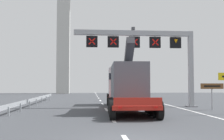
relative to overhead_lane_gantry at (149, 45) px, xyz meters
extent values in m
cube|color=silver|center=(-4.06, -8.38, -5.60)|extent=(0.20, 2.60, 0.01)
cube|color=silver|center=(-4.06, -2.21, -5.60)|extent=(0.20, 2.60, 0.01)
cube|color=silver|center=(-4.06, 3.95, -5.60)|extent=(0.20, 2.60, 0.01)
cube|color=silver|center=(-4.06, 10.11, -5.60)|extent=(0.20, 2.60, 0.01)
cube|color=silver|center=(-4.06, 16.28, -5.60)|extent=(0.20, 2.60, 0.01)
cube|color=silver|center=(-4.06, 22.44, -5.60)|extent=(0.20, 2.60, 0.01)
cube|color=silver|center=(-4.06, 28.61, -5.60)|extent=(0.20, 2.60, 0.01)
cube|color=silver|center=(-4.06, 34.77, -5.60)|extent=(0.20, 2.60, 0.01)
cube|color=silver|center=(-4.06, 40.93, -5.60)|extent=(0.20, 2.60, 0.01)
cube|color=silver|center=(-4.06, 47.10, -5.60)|extent=(0.20, 2.60, 0.01)
cube|color=silver|center=(2.35, -2.71, -5.60)|extent=(0.20, 63.00, 0.01)
cube|color=#9EA0A5|center=(3.88, 0.00, -2.13)|extent=(0.40, 0.40, 6.95)
cube|color=slate|center=(3.88, 0.00, -5.57)|extent=(0.90, 0.90, 0.08)
cube|color=#9EA0A5|center=(-1.38, 0.00, 1.10)|extent=(10.92, 0.44, 0.44)
cube|color=#4C4C51|center=(-1.48, 0.00, 1.50)|extent=(0.28, 0.40, 0.28)
cube|color=black|center=(2.46, 0.00, 0.27)|extent=(1.01, 0.24, 1.01)
cube|color=#9EA0A5|center=(2.46, 0.00, 0.83)|extent=(0.08, 0.08, 0.16)
cone|color=orange|center=(2.46, -0.13, 0.38)|extent=(0.36, 0.36, 0.35)
cube|color=black|center=(0.54, 0.00, 0.27)|extent=(1.01, 0.24, 1.01)
cube|color=#9EA0A5|center=(0.54, 0.00, 0.83)|extent=(0.08, 0.08, 0.16)
cube|color=red|center=(0.54, -0.13, 0.27)|extent=(0.61, 0.02, 0.61)
cube|color=red|center=(0.54, -0.13, 0.27)|extent=(0.61, 0.02, 0.61)
cube|color=black|center=(-1.38, 0.00, 0.27)|extent=(1.01, 0.24, 1.01)
cube|color=#9EA0A5|center=(-1.38, 0.00, 0.83)|extent=(0.08, 0.08, 0.16)
cube|color=red|center=(-1.38, -0.13, 0.27)|extent=(0.61, 0.02, 0.61)
cube|color=red|center=(-1.38, -0.13, 0.27)|extent=(0.61, 0.02, 0.61)
cube|color=black|center=(-3.30, 0.00, 0.27)|extent=(1.01, 0.24, 1.01)
cube|color=#9EA0A5|center=(-3.30, 0.00, 0.83)|extent=(0.08, 0.08, 0.16)
cube|color=red|center=(-3.30, -0.13, 0.27)|extent=(0.61, 0.02, 0.61)
cube|color=red|center=(-3.30, -0.13, 0.27)|extent=(0.61, 0.02, 0.61)
cube|color=black|center=(-5.22, 0.00, 0.27)|extent=(1.01, 0.24, 1.01)
cube|color=#9EA0A5|center=(-5.22, 0.00, 0.83)|extent=(0.08, 0.08, 0.16)
cube|color=red|center=(-5.22, -0.13, 0.27)|extent=(0.61, 0.02, 0.61)
cube|color=red|center=(-5.22, -0.13, 0.27)|extent=(0.61, 0.02, 0.61)
cube|color=red|center=(-2.54, -4.25, -4.88)|extent=(3.28, 10.52, 0.24)
cube|color=red|center=(-2.78, -9.52, -4.51)|extent=(2.66, 0.20, 0.44)
cylinder|color=black|center=(-4.10, -8.68, -5.06)|extent=(0.37, 1.11, 1.10)
cylinder|color=black|center=(-1.40, -8.81, -5.06)|extent=(0.37, 1.11, 1.10)
cylinder|color=black|center=(-4.05, -7.63, -5.06)|extent=(0.37, 1.11, 1.10)
cylinder|color=black|center=(-1.35, -7.76, -5.06)|extent=(0.37, 1.11, 1.10)
cylinder|color=black|center=(-4.00, -6.58, -5.06)|extent=(0.37, 1.11, 1.10)
cylinder|color=black|center=(-1.30, -6.71, -5.06)|extent=(0.37, 1.11, 1.10)
cylinder|color=black|center=(-3.95, -5.54, -5.06)|extent=(0.37, 1.11, 1.10)
cylinder|color=black|center=(-1.25, -5.66, -5.06)|extent=(0.37, 1.11, 1.10)
cylinder|color=black|center=(-3.90, -4.49, -5.06)|extent=(0.37, 1.11, 1.10)
cylinder|color=black|center=(-1.21, -4.61, -5.06)|extent=(0.37, 1.11, 1.10)
cube|color=silver|center=(-2.21, 2.84, -3.51)|extent=(2.72, 3.32, 3.10)
cube|color=black|center=(-2.21, 2.84, -2.81)|extent=(2.75, 3.34, 0.60)
cylinder|color=black|center=(-3.46, 3.78, -5.06)|extent=(0.39, 1.11, 1.10)
cylinder|color=black|center=(-0.89, 3.66, -5.06)|extent=(0.39, 1.11, 1.10)
cylinder|color=black|center=(-3.55, 1.78, -5.06)|extent=(0.39, 1.11, 1.10)
cylinder|color=black|center=(-0.98, 1.67, -5.06)|extent=(0.39, 1.11, 1.10)
cube|color=#565B66|center=(-2.52, -3.85, -3.41)|extent=(2.64, 5.82, 2.70)
cube|color=#2D2D33|center=(-2.56, -4.71, -1.46)|extent=(0.69, 2.97, 2.29)
cube|color=red|center=(-3.77, -9.52, -4.81)|extent=(0.20, 0.07, 0.12)
cube|color=red|center=(-1.81, -9.61, -4.81)|extent=(0.20, 0.07, 0.12)
cylinder|color=#9EA0A5|center=(4.32, -3.26, -4.55)|extent=(0.10, 0.10, 2.12)
cube|color=brown|center=(4.32, -3.32, -3.71)|extent=(1.88, 0.06, 0.44)
cube|color=black|center=(4.32, -3.35, -3.71)|extent=(1.35, 0.01, 0.12)
cube|color=#999EA3|center=(-10.69, -1.47, -5.01)|extent=(0.04, 30.47, 0.32)
cube|color=#999EA3|center=(-10.63, -6.04, -5.31)|extent=(0.10, 0.10, 0.60)
cube|color=#999EA3|center=(-10.63, -3.00, -5.31)|extent=(0.10, 0.10, 0.60)
cube|color=#999EA3|center=(-10.63, 0.05, -5.31)|extent=(0.10, 0.10, 0.60)
cube|color=#999EA3|center=(-10.63, 3.10, -5.31)|extent=(0.10, 0.10, 0.60)
cube|color=#999EA3|center=(-10.63, 6.14, -5.31)|extent=(0.10, 0.10, 0.60)
cube|color=#999EA3|center=(-10.63, 9.19, -5.31)|extent=(0.10, 0.10, 0.60)
cube|color=#999EA3|center=(-10.63, 12.24, -5.31)|extent=(0.10, 0.10, 0.60)
cube|color=#B7B7B2|center=(-11.30, 36.62, 12.58)|extent=(2.80, 2.00, 36.37)
camera|label=1|loc=(-5.41, -24.09, -3.57)|focal=43.28mm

